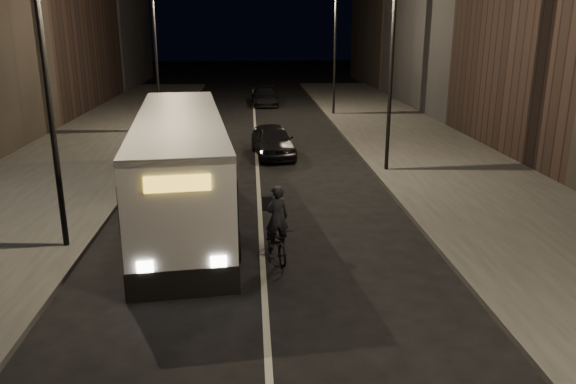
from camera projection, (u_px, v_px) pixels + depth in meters
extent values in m
plane|color=black|center=(265.00, 311.00, 12.68)|extent=(180.00, 180.00, 0.00)
cube|color=#333331|center=(436.00, 159.00, 26.58)|extent=(7.00, 70.00, 0.16)
cube|color=#333331|center=(70.00, 165.00, 25.50)|extent=(7.00, 70.00, 0.16)
cylinder|color=black|center=(391.00, 76.00, 23.31)|extent=(0.16, 0.16, 8.00)
cylinder|color=black|center=(335.00, 55.00, 38.60)|extent=(0.16, 0.16, 8.00)
cylinder|color=black|center=(50.00, 105.00, 14.95)|extent=(0.16, 0.16, 8.00)
cylinder|color=black|center=(156.00, 62.00, 32.15)|extent=(0.16, 0.16, 8.00)
cube|color=silver|center=(181.00, 166.00, 18.74)|extent=(4.01, 12.83, 3.37)
cube|color=black|center=(180.00, 152.00, 18.60)|extent=(4.05, 12.43, 1.21)
cube|color=silver|center=(178.00, 117.00, 18.27)|extent=(4.03, 12.84, 0.19)
cube|color=gold|center=(177.00, 183.00, 12.46)|extent=(1.48, 0.29, 0.37)
cylinder|color=black|center=(132.00, 251.00, 14.69)|extent=(0.48, 1.09, 1.05)
cylinder|color=black|center=(233.00, 245.00, 15.13)|extent=(0.48, 1.09, 1.05)
cylinder|color=black|center=(150.00, 172.00, 22.62)|extent=(0.48, 1.09, 1.05)
cylinder|color=black|center=(216.00, 169.00, 23.06)|extent=(0.48, 1.09, 1.05)
imported|color=black|center=(277.00, 241.00, 15.46)|extent=(1.05, 1.96, 0.98)
imported|color=black|center=(277.00, 217.00, 15.05)|extent=(0.73, 0.56, 1.79)
imported|color=black|center=(273.00, 141.00, 27.41)|extent=(2.29, 4.68, 1.54)
imported|color=#39393B|center=(202.00, 115.00, 35.75)|extent=(1.57, 4.27, 1.40)
imported|color=black|center=(265.00, 96.00, 44.74)|extent=(2.16, 4.99, 1.43)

